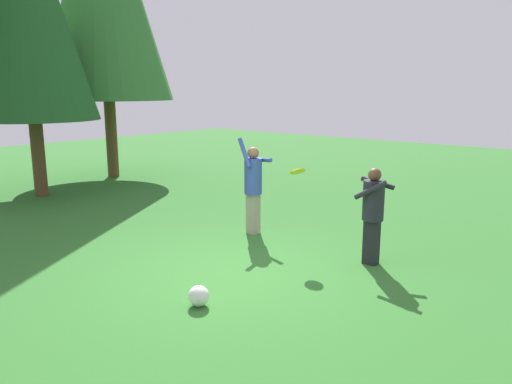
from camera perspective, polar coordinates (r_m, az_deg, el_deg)
ground_plane at (r=7.72m, az=-2.99°, el=-9.34°), size 40.00×40.00×0.00m
person_thrower at (r=9.51m, az=-0.33°, el=1.11°), size 0.59×0.59×1.88m
person_catcher at (r=8.06m, az=13.35°, el=-1.84°), size 0.57×0.61×1.57m
frisbee at (r=8.41m, az=4.80°, el=2.40°), size 0.35×0.34×0.15m
ball_white at (r=6.62m, az=-6.63°, el=-11.83°), size 0.28×0.28×0.28m
tree_center at (r=14.21m, az=-25.17°, el=19.24°), size 3.26×3.26×7.80m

